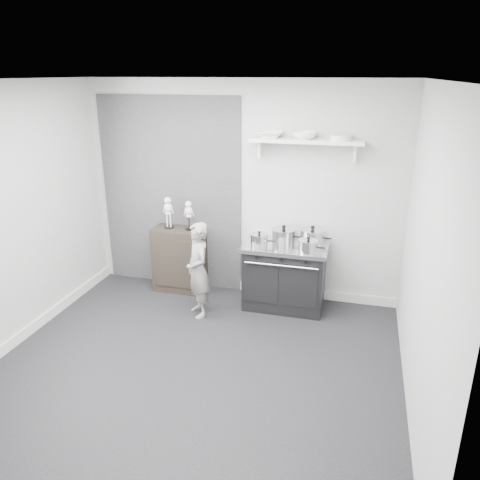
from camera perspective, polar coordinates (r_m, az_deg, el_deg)
name	(u,v)px	position (r m, az deg, el deg)	size (l,w,h in m)	color
ground	(195,365)	(4.86, -5.45, -14.88)	(4.00, 4.00, 0.00)	black
room_shell	(186,202)	(4.32, -6.59, 4.64)	(4.02, 3.62, 2.71)	#ADACAA
wall_shelf	(306,142)	(5.50, 8.07, 11.76)	(1.30, 0.26, 0.24)	white
stove	(285,276)	(5.77, 5.46, -4.34)	(1.01, 0.63, 0.81)	black
side_cabinet	(180,259)	(6.24, -7.33, -2.31)	(0.66, 0.38, 0.85)	black
child	(198,270)	(5.50, -5.13, -3.68)	(0.42, 0.28, 1.15)	gray
pot_front_left	(259,239)	(5.57, 2.36, 0.08)	(0.30, 0.21, 0.18)	#BDBDBF
pot_back_left	(284,235)	(5.71, 5.33, 0.60)	(0.38, 0.30, 0.21)	#BDBDBF
pot_back_right	(312,236)	(5.68, 8.80, 0.43)	(0.37, 0.29, 0.23)	#BDBDBF
pot_front_right	(308,246)	(5.40, 8.30, -0.73)	(0.31, 0.22, 0.19)	#BDBDBF
skeleton_full	(168,210)	(6.08, -8.74, 3.61)	(0.13, 0.08, 0.47)	silver
skeleton_torso	(189,213)	(5.98, -6.26, 3.26)	(0.12, 0.08, 0.43)	silver
bowl_large	(270,135)	(5.55, 3.67, 12.70)	(0.30, 0.30, 0.07)	white
bowl_small	(304,135)	(5.49, 7.87, 12.53)	(0.27, 0.27, 0.09)	white
plate_stack	(341,138)	(5.45, 12.16, 12.11)	(0.24, 0.24, 0.06)	silver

